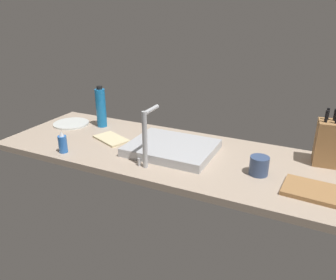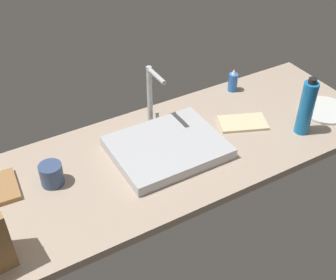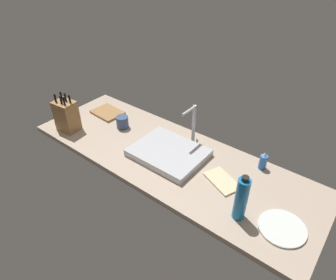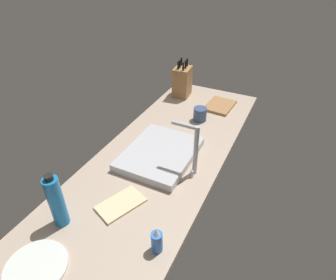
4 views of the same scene
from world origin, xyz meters
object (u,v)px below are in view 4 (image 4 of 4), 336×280
at_px(knife_block, 182,82).
at_px(cutting_board, 220,106).
at_px(dinner_plate, 36,267).
at_px(coffee_mug, 200,114).
at_px(water_bottle, 56,201).
at_px(faucet, 193,146).
at_px(sink_basin, 160,154).
at_px(soap_bottle, 157,241).
at_px(dish_towel, 121,204).

height_order(knife_block, cutting_board, knife_block).
xyz_separation_m(dinner_plate, coffee_mug, (-1.26, 0.17, 0.04)).
bearing_deg(water_bottle, cutting_board, 167.14).
bearing_deg(faucet, sink_basin, -99.96).
relative_size(soap_bottle, coffee_mug, 1.36).
bearing_deg(dish_towel, dinner_plate, -15.73).
relative_size(knife_block, water_bottle, 1.04).
height_order(knife_block, soap_bottle, knife_block).
bearing_deg(water_bottle, dinner_plate, 16.86).
bearing_deg(faucet, coffee_mug, -163.77).
xyz_separation_m(faucet, dinner_plate, (0.75, -0.31, -0.16)).
bearing_deg(coffee_mug, faucet, 16.23).
height_order(faucet, dish_towel, faucet).
xyz_separation_m(sink_basin, faucet, (0.04, 0.20, 0.14)).
bearing_deg(cutting_board, coffee_mug, -15.58).
bearing_deg(dinner_plate, water_bottle, -163.14).
distance_m(cutting_board, dinner_plate, 1.51).
bearing_deg(coffee_mug, dinner_plate, -7.51).
relative_size(faucet, knife_block, 1.02).
bearing_deg(dinner_plate, sink_basin, 171.89).
bearing_deg(faucet, dinner_plate, -22.83).
bearing_deg(faucet, water_bottle, -34.84).
bearing_deg(soap_bottle, sink_basin, -153.89).
relative_size(sink_basin, faucet, 1.59).
relative_size(sink_basin, soap_bottle, 3.73).
relative_size(sink_basin, dinner_plate, 1.95).
distance_m(knife_block, cutting_board, 0.34).
xyz_separation_m(sink_basin, coffee_mug, (-0.47, 0.05, 0.02)).
xyz_separation_m(cutting_board, dinner_plate, (1.49, -0.23, -0.00)).
relative_size(water_bottle, dish_towel, 1.26).
relative_size(sink_basin, coffee_mug, 5.09).
relative_size(cutting_board, soap_bottle, 1.93).
bearing_deg(coffee_mug, sink_basin, -6.52).
xyz_separation_m(faucet, knife_block, (-0.80, -0.41, -0.05)).
distance_m(soap_bottle, dish_towel, 0.29).
bearing_deg(dinner_plate, dish_towel, 164.27).
bearing_deg(sink_basin, water_bottle, -16.76).
bearing_deg(knife_block, sink_basin, 9.47).
height_order(cutting_board, coffee_mug, coffee_mug).
bearing_deg(faucet, cutting_board, -173.68).
xyz_separation_m(knife_block, soap_bottle, (1.28, 0.46, -0.06)).
distance_m(sink_basin, cutting_board, 0.72).
distance_m(cutting_board, water_bottle, 1.32).
bearing_deg(knife_block, coffee_mug, 36.36).
distance_m(dinner_plate, dish_towel, 0.41).
bearing_deg(cutting_board, faucet, 6.32).
relative_size(faucet, soap_bottle, 2.35).
distance_m(water_bottle, dish_towel, 0.28).
distance_m(faucet, knife_block, 0.90).
xyz_separation_m(knife_block, cutting_board, (0.05, 0.32, -0.10)).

